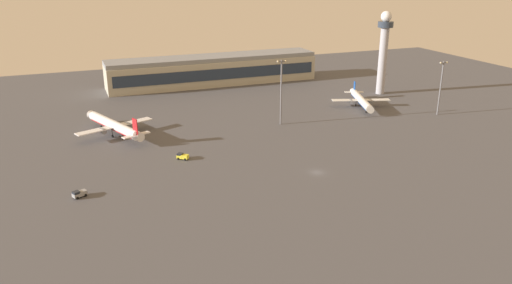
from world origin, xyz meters
name	(u,v)px	position (x,y,z in m)	size (l,w,h in m)	color
ground_plane	(317,172)	(0.00, 0.00, 0.00)	(416.00, 416.00, 0.00)	#4C4C51
terminal_building	(213,70)	(6.04, 140.33, 8.09)	(122.01, 22.40, 16.40)	#B2AD99
control_tower	(384,47)	(83.32, 84.28, 25.06)	(8.00, 8.00, 43.70)	#A8A8B2
airplane_far_stand	(114,126)	(-58.92, 64.97, 4.10)	(32.00, 40.59, 10.86)	white
airplane_mid_apron	(361,100)	(58.65, 64.81, 3.56)	(28.04, 35.63, 9.42)	silver
maintenance_van	(79,194)	(-75.67, 9.34, 1.18)	(4.58, 3.52, 2.25)	gray
baggage_tractor	(183,156)	(-39.46, 28.36, 1.18)	(4.44, 4.15, 2.25)	yellow
apron_light_central	(281,89)	(10.46, 53.57, 16.06)	(4.80, 0.90, 28.36)	slate
apron_light_east	(441,85)	(84.70, 40.29, 14.33)	(4.80, 0.90, 25.01)	slate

